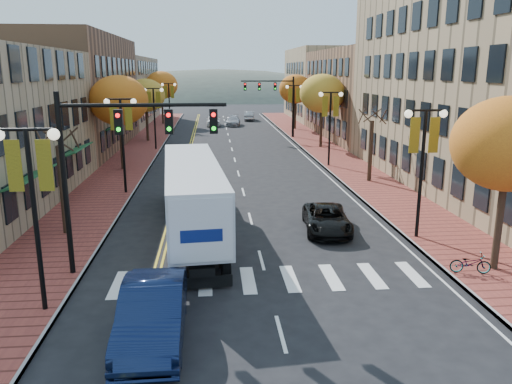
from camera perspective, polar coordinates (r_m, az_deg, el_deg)
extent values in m
plane|color=black|center=(17.39, 1.94, -12.62)|extent=(200.00, 200.00, 0.00)
cube|color=brown|center=(49.08, -13.28, 4.44)|extent=(4.00, 85.00, 0.15)
cube|color=brown|center=(49.78, 7.75, 4.82)|extent=(4.00, 85.00, 0.15)
cube|color=brown|center=(53.66, -21.71, 10.45)|extent=(12.00, 24.00, 11.00)
cube|color=#9E8966|center=(77.98, -16.48, 11.05)|extent=(12.00, 26.00, 9.50)
cube|color=brown|center=(61.05, 14.80, 10.78)|extent=(15.00, 24.00, 10.00)
cube|color=#9E8966|center=(82.08, 9.60, 12.05)|extent=(15.00, 20.00, 11.00)
cylinder|color=#382619|center=(25.10, -21.23, 0.22)|extent=(0.28, 0.28, 4.20)
cylinder|color=#382619|center=(40.41, -15.14, 6.02)|extent=(0.28, 0.28, 4.90)
ellipsoid|color=orange|center=(40.15, -15.40, 10.06)|extent=(4.48, 4.48, 3.81)
cylinder|color=#382619|center=(56.16, -12.36, 8.05)|extent=(0.28, 0.28, 4.55)
ellipsoid|color=gold|center=(55.97, -12.50, 10.75)|extent=(4.16, 4.16, 3.54)
cylinder|color=#382619|center=(73.97, -10.65, 9.63)|extent=(0.28, 0.28, 5.04)
ellipsoid|color=orange|center=(73.83, -10.76, 11.91)|extent=(4.61, 4.61, 3.92)
cylinder|color=#382619|center=(21.28, 26.14, -2.11)|extent=(0.28, 0.28, 4.55)
ellipsoid|color=orange|center=(20.77, 26.90, 4.93)|extent=(4.16, 4.16, 3.54)
cylinder|color=#382619|center=(35.63, 12.95, 4.58)|extent=(0.28, 0.28, 4.20)
cylinder|color=#382619|center=(50.91, 7.47, 7.89)|extent=(0.28, 0.28, 4.90)
ellipsoid|color=gold|center=(50.70, 7.57, 11.10)|extent=(4.48, 4.48, 3.81)
cylinder|color=#382619|center=(66.57, 4.50, 9.27)|extent=(0.28, 0.28, 4.76)
ellipsoid|color=orange|center=(66.41, 4.54, 11.65)|extent=(4.35, 4.35, 3.70)
cylinder|color=black|center=(17.10, -23.83, -3.51)|extent=(0.16, 0.16, 6.00)
cylinder|color=black|center=(16.52, -24.84, 6.49)|extent=(1.60, 0.10, 0.10)
sphere|color=#FFF2CC|center=(16.28, -22.13, 6.13)|extent=(0.36, 0.36, 0.36)
cube|color=gold|center=(16.83, -25.91, 2.69)|extent=(0.45, 0.03, 1.60)
cube|color=gold|center=(16.53, -22.99, 2.81)|extent=(0.45, 0.03, 1.60)
cylinder|color=black|center=(32.29, -14.95, 4.89)|extent=(0.16, 0.16, 6.00)
cylinder|color=black|center=(31.99, -15.28, 10.21)|extent=(1.60, 0.10, 0.10)
sphere|color=#FFF2CC|center=(32.15, -16.69, 9.86)|extent=(0.36, 0.36, 0.36)
sphere|color=#FFF2CC|center=(31.87, -13.83, 10.01)|extent=(0.36, 0.36, 0.36)
cube|color=gold|center=(32.15, -15.96, 8.21)|extent=(0.45, 0.03, 1.60)
cube|color=gold|center=(32.00, -14.36, 8.28)|extent=(0.45, 0.03, 1.60)
cylinder|color=black|center=(49.99, -11.51, 8.08)|extent=(0.16, 0.16, 6.00)
cylinder|color=black|center=(49.80, -11.68, 11.52)|extent=(1.60, 0.10, 0.10)
sphere|color=#FFF2CC|center=(49.90, -12.60, 11.31)|extent=(0.36, 0.36, 0.36)
sphere|color=#FFF2CC|center=(49.72, -10.74, 11.39)|extent=(0.36, 0.36, 0.36)
cube|color=gold|center=(49.90, -12.14, 10.23)|extent=(0.45, 0.03, 1.60)
cube|color=gold|center=(49.80, -11.10, 10.28)|extent=(0.45, 0.03, 1.60)
cylinder|color=black|center=(67.85, -9.86, 9.59)|extent=(0.16, 0.16, 6.00)
cylinder|color=black|center=(67.71, -9.97, 12.12)|extent=(1.60, 0.10, 0.10)
sphere|color=#FFF2CC|center=(67.78, -10.65, 11.97)|extent=(0.36, 0.36, 0.36)
sphere|color=#FFF2CC|center=(67.65, -9.27, 12.02)|extent=(0.36, 0.36, 0.36)
cube|color=gold|center=(67.78, -10.32, 11.18)|extent=(0.45, 0.03, 1.60)
cube|color=gold|center=(67.71, -9.54, 11.21)|extent=(0.45, 0.03, 1.60)
cylinder|color=black|center=(23.92, 18.34, 1.66)|extent=(0.16, 0.16, 6.00)
cylinder|color=black|center=(23.51, 18.89, 8.83)|extent=(1.60, 0.10, 0.10)
sphere|color=#FFF2CC|center=(23.21, 17.03, 8.54)|extent=(0.36, 0.36, 0.36)
sphere|color=#FFF2CC|center=(23.85, 20.64, 8.39)|extent=(0.36, 0.36, 0.36)
cube|color=gold|center=(23.44, 17.67, 6.20)|extent=(0.45, 0.03, 1.60)
cube|color=gold|center=(23.80, 19.68, 6.15)|extent=(0.45, 0.03, 1.60)
cylinder|color=black|center=(40.85, 8.42, 6.99)|extent=(0.16, 0.16, 6.00)
cylinder|color=black|center=(40.61, 8.58, 11.19)|extent=(1.60, 0.10, 0.10)
sphere|color=#FFF2CC|center=(40.44, 7.44, 11.01)|extent=(0.36, 0.36, 0.36)
sphere|color=#FFF2CC|center=(40.81, 9.68, 10.95)|extent=(0.36, 0.36, 0.36)
cube|color=gold|center=(40.57, 7.89, 9.66)|extent=(0.45, 0.03, 1.60)
cube|color=gold|center=(40.78, 9.14, 9.63)|extent=(0.45, 0.03, 1.60)
cylinder|color=black|center=(58.42, 4.33, 9.11)|extent=(0.16, 0.16, 6.00)
cylinder|color=black|center=(58.25, 4.39, 12.05)|extent=(1.60, 0.10, 0.10)
sphere|color=#FFF2CC|center=(58.13, 3.59, 11.91)|extent=(0.36, 0.36, 0.36)
sphere|color=#FFF2CC|center=(58.39, 5.18, 11.89)|extent=(0.36, 0.36, 0.36)
cube|color=gold|center=(58.23, 3.92, 10.97)|extent=(0.45, 0.03, 1.60)
cube|color=gold|center=(58.37, 4.81, 10.96)|extent=(0.45, 0.03, 1.60)
cylinder|color=black|center=(19.71, -20.99, 0.45)|extent=(0.20, 0.20, 7.00)
cylinder|color=black|center=(18.66, -12.78, 9.66)|extent=(6.00, 0.14, 0.14)
cube|color=black|center=(18.85, -15.42, 7.71)|extent=(0.30, 0.25, 0.90)
sphere|color=#FF0C0C|center=(18.69, -15.54, 8.43)|extent=(0.16, 0.16, 0.16)
cube|color=black|center=(18.61, -9.91, 7.93)|extent=(0.30, 0.25, 0.90)
sphere|color=#FF0C0C|center=(18.45, -9.98, 8.66)|extent=(0.16, 0.16, 0.16)
cube|color=black|center=(18.55, -4.87, 8.06)|extent=(0.30, 0.25, 0.90)
sphere|color=#FF0C0C|center=(18.39, -4.89, 8.79)|extent=(0.16, 0.16, 0.16)
cylinder|color=black|center=(58.37, 4.25, 9.60)|extent=(0.20, 0.20, 7.00)
cylinder|color=black|center=(57.82, 1.29, 12.57)|extent=(6.00, 0.14, 0.14)
cube|color=black|center=(57.94, 2.19, 11.97)|extent=(0.30, 0.25, 0.90)
sphere|color=#FF0C0C|center=(57.79, 2.21, 12.21)|extent=(0.16, 0.16, 0.16)
cube|color=black|center=(57.74, 0.38, 11.97)|extent=(0.30, 0.25, 0.90)
sphere|color=#FF0C0C|center=(57.60, 0.39, 12.22)|extent=(0.16, 0.16, 0.16)
cube|color=black|center=(57.61, -1.26, 11.97)|extent=(0.30, 0.25, 0.90)
sphere|color=#FF0C0C|center=(57.47, -1.25, 12.21)|extent=(0.16, 0.16, 0.16)
cube|color=black|center=(23.41, -7.16, -3.61)|extent=(1.93, 11.89, 0.32)
cube|color=silver|center=(22.99, -7.27, 0.19)|extent=(3.38, 12.02, 2.55)
cube|color=black|center=(30.30, -7.92, 1.79)|extent=(2.51, 2.92, 2.28)
cylinder|color=black|center=(19.04, -9.28, -8.88)|extent=(0.40, 0.94, 0.91)
cylinder|color=black|center=(19.14, -3.47, -8.60)|extent=(0.40, 0.94, 0.91)
cylinder|color=black|center=(20.05, -9.33, -7.69)|extent=(0.40, 0.94, 0.91)
cylinder|color=black|center=(20.15, -3.83, -7.42)|extent=(0.40, 0.94, 0.91)
cylinder|color=black|center=(29.45, -9.63, -0.72)|extent=(0.40, 0.94, 0.91)
cylinder|color=black|center=(29.51, -5.91, -0.56)|extent=(0.40, 0.94, 0.91)
cylinder|color=black|center=(31.40, -9.67, 0.19)|extent=(0.40, 0.94, 0.91)
cylinder|color=black|center=(31.46, -6.18, 0.33)|extent=(0.40, 0.94, 0.91)
imported|color=#0D1735|center=(15.24, -11.73, -13.37)|extent=(1.87, 5.19, 1.70)
imported|color=black|center=(24.71, 8.09, -3.05)|extent=(2.54, 4.74, 1.27)
imported|color=silver|center=(71.49, -4.88, 8.19)|extent=(1.98, 4.79, 1.63)
imported|color=#A4A3AA|center=(71.64, -2.65, 8.14)|extent=(2.42, 4.94, 1.38)
imported|color=#A2A2A9|center=(79.08, -0.76, 8.69)|extent=(1.88, 4.35, 1.39)
imported|color=gray|center=(20.92, 23.30, -7.48)|extent=(1.59, 0.84, 0.80)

